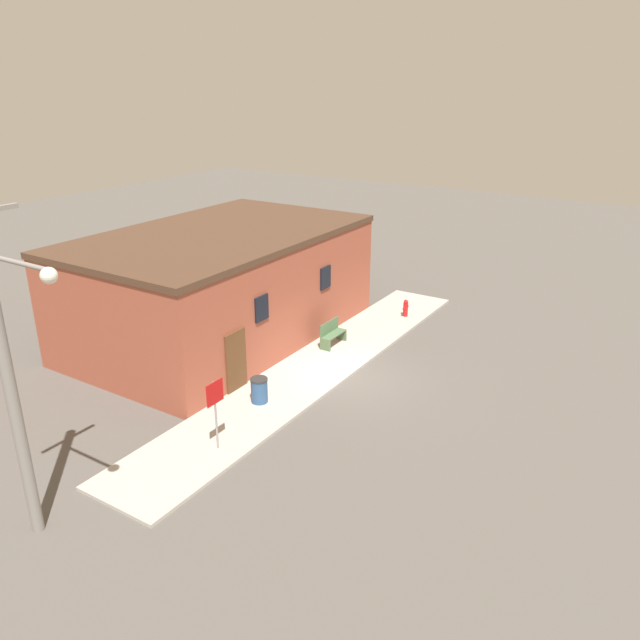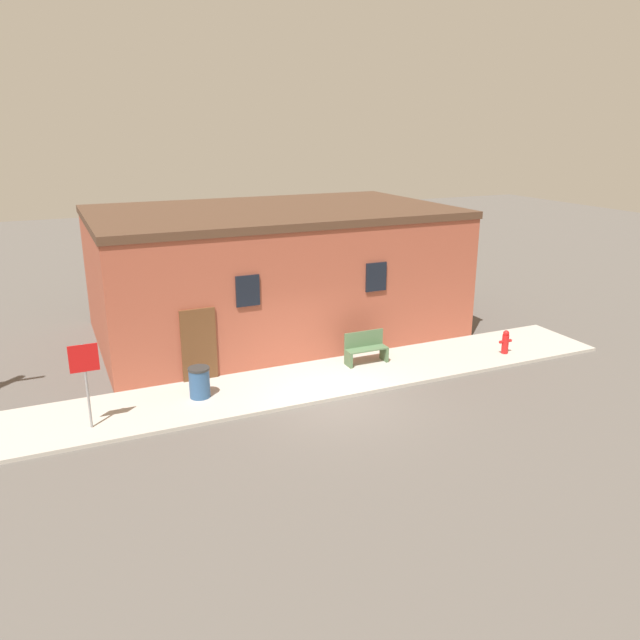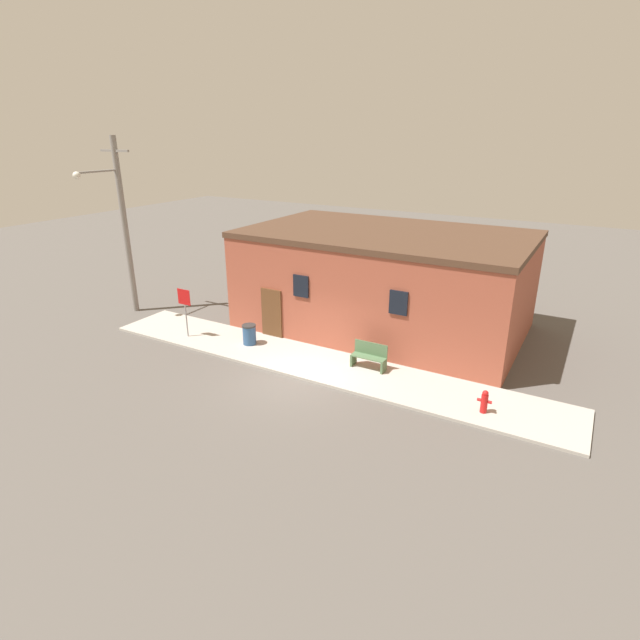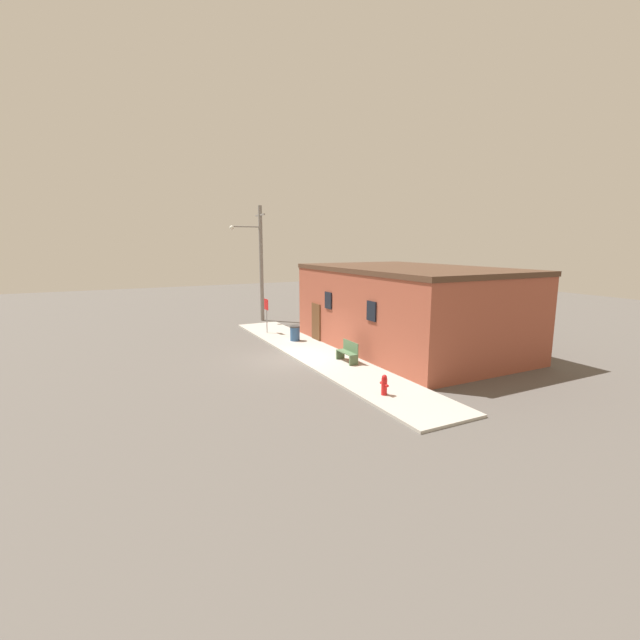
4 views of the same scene
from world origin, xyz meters
name	(u,v)px [view 4 (image 4 of 4)]	position (x,y,z in m)	size (l,w,h in m)	color
ground_plane	(293,359)	(0.00, 0.00, 0.00)	(80.00, 80.00, 0.00)	#56514C
sidewalk	(318,355)	(0.00, 1.37, 0.05)	(18.94, 2.75, 0.10)	#B2ADA3
brick_building	(407,308)	(0.61, 6.39, 2.19)	(12.01, 7.40, 4.37)	#9E4C38
fire_hydrant	(384,385)	(6.42, 0.85, 0.49)	(0.45, 0.21, 0.77)	red
stop_sign	(266,309)	(-6.09, 0.84, 1.58)	(0.67, 0.06, 2.12)	gray
bench	(348,352)	(1.97, 1.94, 0.56)	(1.31, 0.44, 0.98)	#4C6B47
trash_bin	(295,333)	(-3.27, 1.52, 0.52)	(0.57, 0.57, 0.84)	#2D517F
utility_pole	(259,260)	(-10.91, 2.12, 4.39)	(1.80, 2.37, 8.24)	gray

